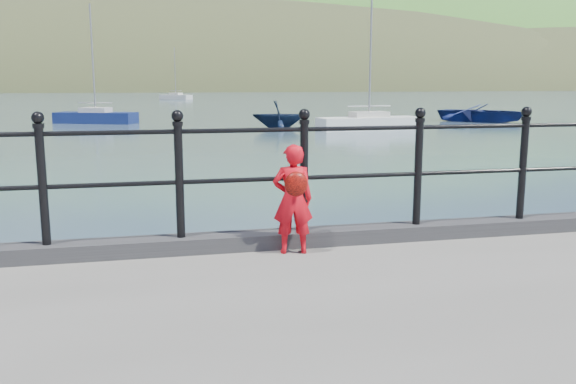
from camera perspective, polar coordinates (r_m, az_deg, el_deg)
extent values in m
plane|color=#2D4251|center=(6.45, -4.22, -13.53)|extent=(600.00, 600.00, 0.00)
cube|color=#28282B|center=(5.95, -4.14, -4.59)|extent=(60.00, 0.30, 0.15)
cylinder|color=black|center=(5.82, -4.22, 1.13)|extent=(18.00, 0.04, 0.04)
cylinder|color=black|center=(5.77, -4.28, 5.77)|extent=(18.00, 0.04, 0.04)
cylinder|color=black|center=(5.83, -21.97, 0.42)|extent=(0.08, 0.08, 1.05)
sphere|color=black|center=(5.77, -22.38, 6.45)|extent=(0.11, 0.11, 0.11)
cylinder|color=black|center=(5.77, -10.12, 0.90)|extent=(0.08, 0.08, 1.05)
sphere|color=black|center=(5.70, -10.31, 7.01)|extent=(0.11, 0.11, 0.11)
cylinder|color=black|center=(5.94, 1.51, 1.34)|extent=(0.08, 0.08, 1.05)
sphere|color=black|center=(5.88, 1.54, 7.27)|extent=(0.11, 0.11, 0.11)
cylinder|color=black|center=(6.35, 12.07, 1.68)|extent=(0.08, 0.08, 1.05)
sphere|color=black|center=(6.29, 12.28, 7.23)|extent=(0.11, 0.11, 0.11)
cylinder|color=black|center=(6.94, 21.10, 1.94)|extent=(0.08, 0.08, 1.05)
sphere|color=black|center=(6.88, 21.43, 7.01)|extent=(0.11, 0.11, 0.11)
ellipsoid|color=#333A21|center=(202.72, -7.01, 5.09)|extent=(400.00, 100.00, 88.00)
ellipsoid|color=#387026|center=(269.51, 0.19, 3.89)|extent=(600.00, 180.00, 156.00)
cube|color=silver|center=(189.93, -23.64, 9.53)|extent=(9.00, 6.00, 6.00)
cube|color=#4C4744|center=(189.98, -23.73, 10.74)|extent=(9.50, 6.50, 2.00)
cube|color=silver|center=(187.17, -16.61, 9.96)|extent=(9.00, 6.00, 6.00)
cube|color=#4C4744|center=(187.22, -16.67, 11.18)|extent=(9.50, 6.50, 2.00)
cube|color=silver|center=(187.79, -7.29, 10.30)|extent=(9.00, 6.00, 6.00)
cube|color=#4C4744|center=(187.84, -7.32, 11.52)|extent=(9.50, 6.50, 2.00)
cube|color=silver|center=(192.38, 0.87, 10.38)|extent=(9.00, 6.00, 6.00)
cube|color=#4C4744|center=(192.43, 0.87, 11.57)|extent=(9.50, 6.50, 2.00)
imported|color=red|center=(5.69, 0.45, -0.68)|extent=(0.40, 0.29, 1.03)
ellipsoid|color=red|center=(5.54, 0.76, 0.75)|extent=(0.22, 0.11, 0.23)
imported|color=navy|center=(42.59, 17.72, 7.07)|extent=(6.78, 6.95, 1.18)
imported|color=black|center=(34.80, -0.87, 7.26)|extent=(3.46, 3.17, 1.55)
cube|color=silver|center=(94.40, -10.45, 8.66)|extent=(4.86, 4.76, 0.90)
cube|color=beige|center=(94.38, -10.46, 8.97)|extent=(2.08, 2.06, 0.50)
cylinder|color=#A5A5A8|center=(94.38, -10.53, 11.06)|extent=(0.10, 0.10, 6.98)
cylinder|color=#A5A5A8|center=(94.38, -10.47, 9.30)|extent=(1.74, 1.68, 0.06)
cube|color=white|center=(33.88, 7.57, 6.20)|extent=(5.86, 2.21, 0.90)
cube|color=beige|center=(33.85, 7.59, 7.04)|extent=(2.11, 1.33, 0.50)
cylinder|color=#A5A5A8|center=(33.84, 7.73, 12.92)|extent=(0.10, 0.10, 7.04)
cylinder|color=#A5A5A8|center=(33.82, 7.61, 7.97)|extent=(2.56, 0.35, 0.06)
cube|color=navy|center=(40.92, -17.53, 6.50)|extent=(5.36, 3.52, 0.90)
cube|color=beige|center=(40.89, -17.57, 7.20)|extent=(2.10, 1.76, 0.50)
cylinder|color=#A5A5A8|center=(40.88, -17.82, 11.79)|extent=(0.10, 0.10, 6.66)
cylinder|color=#A5A5A8|center=(40.87, -17.61, 7.97)|extent=(2.14, 0.96, 0.06)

